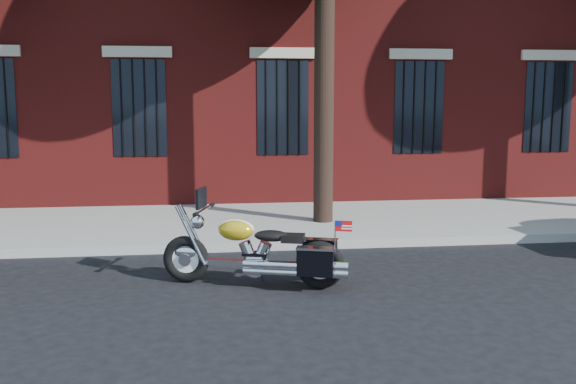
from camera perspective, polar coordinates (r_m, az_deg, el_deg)
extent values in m
plane|color=black|center=(9.11, 3.22, -7.07)|extent=(120.00, 120.00, 0.00)
cube|color=gray|center=(10.41, 1.87, -4.66)|extent=(40.00, 0.16, 0.15)
cube|color=gray|center=(12.23, 0.51, -2.67)|extent=(40.00, 3.60, 0.15)
cube|color=black|center=(13.84, -0.49, 7.48)|extent=(1.10, 0.14, 2.00)
cube|color=#B2A893|center=(13.84, -0.48, 12.25)|extent=(1.40, 0.20, 0.22)
cylinder|color=black|center=(13.76, -0.45, 7.48)|extent=(0.04, 0.04, 2.00)
cylinder|color=black|center=(11.72, 3.21, 8.76)|extent=(0.36, 0.36, 5.00)
torus|color=black|center=(8.60, -9.05, -5.90)|extent=(0.64, 0.31, 0.63)
torus|color=black|center=(8.22, 2.86, -6.49)|extent=(0.64, 0.31, 0.63)
cylinder|color=white|center=(8.60, -9.05, -5.90)|extent=(0.46, 0.19, 0.47)
cylinder|color=white|center=(8.22, 2.86, -6.49)|extent=(0.46, 0.19, 0.47)
ellipsoid|color=white|center=(8.58, -9.07, -5.30)|extent=(0.35, 0.21, 0.18)
ellipsoid|color=gold|center=(8.19, 2.86, -5.73)|extent=(0.35, 0.22, 0.18)
cube|color=white|center=(8.37, -3.24, -6.35)|extent=(1.37, 0.49, 0.07)
cylinder|color=white|center=(8.37, -2.92, -6.49)|extent=(0.34, 0.25, 0.30)
cylinder|color=white|center=(8.12, 0.07, -6.88)|extent=(1.15, 0.42, 0.08)
ellipsoid|color=gold|center=(8.32, -4.65, -3.41)|extent=(0.52, 0.39, 0.27)
ellipsoid|color=black|center=(8.23, -1.48, -3.91)|extent=(0.51, 0.39, 0.14)
cube|color=black|center=(8.43, 2.87, -5.38)|extent=(0.47, 0.27, 0.36)
cube|color=black|center=(7.96, 2.45, -6.21)|extent=(0.47, 0.27, 0.36)
cylinder|color=white|center=(8.38, -7.46, -1.54)|extent=(0.24, 0.71, 0.03)
sphere|color=white|center=(8.44, -8.05, -2.64)|extent=(0.23, 0.23, 0.19)
cube|color=black|center=(8.37, -7.73, -0.52)|extent=(0.14, 0.37, 0.26)
cube|color=red|center=(7.79, 4.97, -3.04)|extent=(0.20, 0.07, 0.13)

